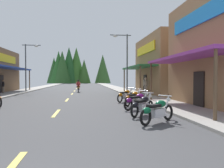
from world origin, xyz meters
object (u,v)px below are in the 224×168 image
Objects in this scene: motorcycle_parked_right_4 at (125,95)px; pedestrian_by_shop at (3,86)px; streetlamp_right at (124,55)px; motorcycle_parked_right_0 at (157,110)px; rider_cruising_lead at (78,87)px; motorcycle_parked_right_2 at (137,101)px; motorcycle_parked_right_1 at (142,105)px; streetlamp_left at (29,61)px; pedestrian_waiting at (146,85)px; motorcycle_parked_right_3 at (133,98)px.

pedestrian_by_shop reaches higher than motorcycle_parked_right_4.
motorcycle_parked_right_0 is at bearing -95.34° from streetlamp_right.
motorcycle_parked_right_2 is at bearing -168.44° from rider_cruising_lead.
motorcycle_parked_right_2 is at bearing 36.14° from motorcycle_parked_right_1.
rider_cruising_lead is (-3.55, 19.29, 0.17)m from motorcycle_parked_right_0.
streetlamp_left is 22.22m from motorcycle_parked_right_0.
pedestrian_waiting is at bearing -48.31° from pedestrian_by_shop.
pedestrian_waiting is at bearing 37.30° from motorcycle_parked_right_2.
motorcycle_parked_right_4 is (9.80, -12.25, -3.40)m from streetlamp_left.
pedestrian_by_shop is (-8.07, -2.36, 0.24)m from rider_cruising_lead.
pedestrian_by_shop is (-11.62, 16.93, 0.41)m from motorcycle_parked_right_0.
motorcycle_parked_right_4 is 6.68m from pedestrian_waiting.
motorcycle_parked_right_4 is at bearing 44.42° from motorcycle_parked_right_3.
streetlamp_left is 3.33× the size of motorcycle_parked_right_0.
motorcycle_parked_right_2 is 1.10× the size of motorcycle_parked_right_3.
motorcycle_parked_right_0 is at bearing -133.28° from motorcycle_parked_right_1.
motorcycle_parked_right_1 is 17.91m from rider_cruising_lead.
motorcycle_parked_right_2 is 1.75m from motorcycle_parked_right_3.
streetlamp_right reaches higher than motorcycle_parked_right_0.
streetlamp_right is 3.47× the size of motorcycle_parked_right_2.
streetlamp_left is at bearing 84.17° from rider_cruising_lead.
rider_cruising_lead is (-3.67, 15.66, 0.17)m from motorcycle_parked_right_2.
motorcycle_parked_right_3 is (0.17, 1.74, 0.00)m from motorcycle_parked_right_2.
rider_cruising_lead is at bearing -18.45° from pedestrian_by_shop.
motorcycle_parked_right_2 is (-1.23, -10.83, -3.64)m from streetlamp_right.
motorcycle_parked_right_0 is 5.37m from motorcycle_parked_right_3.
motorcycle_parked_right_2 is 17.74m from pedestrian_by_shop.
pedestrian_by_shop is 0.87× the size of pedestrian_waiting.
motorcycle_parked_right_0 is 13.75m from pedestrian_waiting.
motorcycle_parked_right_1 is 19.08m from pedestrian_by_shop.
streetlamp_left is 14.77m from pedestrian_waiting.
pedestrian_by_shop is at bearing -125.49° from streetlamp_left.
streetlamp_right is 9.85m from motorcycle_parked_right_3.
motorcycle_parked_right_4 is at bearing -45.35° from pedestrian_waiting.
motorcycle_parked_right_3 is at bearing 36.76° from motorcycle_parked_right_1.
motorcycle_parked_right_2 is 10.24m from pedestrian_waiting.
streetlamp_left is at bearing 154.29° from streetlamp_right.
streetlamp_left is 20.65m from motorcycle_parked_right_1.
motorcycle_parked_right_3 is at bearing 50.15° from motorcycle_parked_right_0.
motorcycle_parked_right_0 is 1.13× the size of pedestrian_by_shop.
rider_cruising_lead is 1.37× the size of pedestrian_by_shop.
streetlamp_right reaches higher than motorcycle_parked_right_1.
motorcycle_parked_right_2 is at bearing -35.25° from pedestrian_waiting.
rider_cruising_lead is 9.16m from pedestrian_waiting.
motorcycle_parked_right_1 is (-0.11, 1.72, 0.00)m from motorcycle_parked_right_0.
motorcycle_parked_right_3 is (0.40, 3.65, 0.00)m from motorcycle_parked_right_1.
motorcycle_parked_right_0 is at bearing -30.91° from pedestrian_waiting.
streetlamp_right reaches higher than pedestrian_by_shop.
streetlamp_left is at bearing 79.25° from motorcycle_parked_right_0.
motorcycle_parked_right_0 is 20.54m from pedestrian_by_shop.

